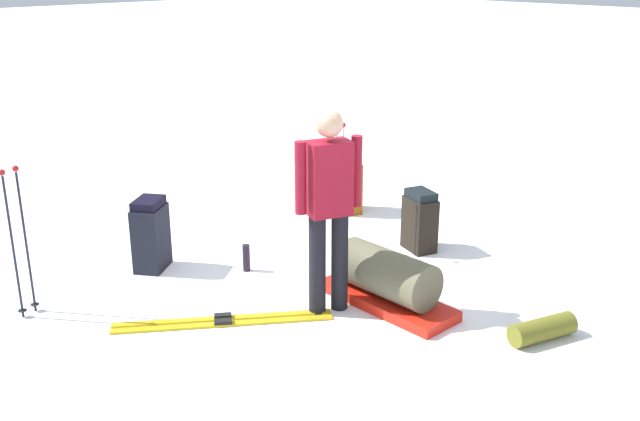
% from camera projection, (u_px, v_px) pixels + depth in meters
% --- Properties ---
extents(ground_plane, '(80.00, 80.00, 0.00)m').
position_uv_depth(ground_plane, '(320.00, 283.00, 6.59)').
color(ground_plane, white).
extents(skier_standing, '(0.54, 0.33, 1.70)m').
position_uv_depth(skier_standing, '(329.00, 202.00, 5.78)').
color(skier_standing, black).
rests_on(skier_standing, ground_plane).
extents(ski_pair_near, '(1.53, 1.19, 0.05)m').
position_uv_depth(ski_pair_near, '(223.00, 321.00, 5.88)').
color(ski_pair_near, '#BB9D15').
rests_on(ski_pair_near, ground_plane).
extents(backpack_large_dark, '(0.34, 0.42, 0.67)m').
position_uv_depth(backpack_large_dark, '(348.00, 184.00, 8.36)').
color(backpack_large_dark, brown).
rests_on(backpack_large_dark, ground_plane).
extents(backpack_bright, '(0.33, 0.40, 0.62)m').
position_uv_depth(backpack_bright, '(420.00, 221.00, 7.25)').
color(backpack_bright, black).
rests_on(backpack_bright, ground_plane).
extents(backpack_small_spare, '(0.44, 0.42, 0.69)m').
position_uv_depth(backpack_small_spare, '(151.00, 235.00, 6.80)').
color(backpack_small_spare, black).
rests_on(backpack_small_spare, ground_plane).
extents(ski_poles_planted_near, '(0.19, 0.11, 1.26)m').
position_uv_depth(ski_poles_planted_near, '(18.00, 235.00, 5.79)').
color(ski_poles_planted_near, black).
rests_on(ski_poles_planted_near, ground_plane).
extents(ski_poles_planted_far, '(0.19, 0.11, 1.32)m').
position_uv_depth(ski_poles_planted_far, '(340.00, 183.00, 7.01)').
color(ski_poles_planted_far, '#AEB2C2').
rests_on(ski_poles_planted_far, ground_plane).
extents(gear_sled, '(0.48, 1.26, 0.49)m').
position_uv_depth(gear_sled, '(387.00, 281.00, 6.11)').
color(gear_sled, red).
rests_on(gear_sled, ground_plane).
extents(sleeping_mat_rolled, '(0.58, 0.35, 0.18)m').
position_uv_depth(sleeping_mat_rolled, '(542.00, 329.00, 5.59)').
color(sleeping_mat_rolled, brown).
rests_on(sleeping_mat_rolled, ground_plane).
extents(thermos_bottle, '(0.07, 0.07, 0.26)m').
position_uv_depth(thermos_bottle, '(246.00, 258.00, 6.81)').
color(thermos_bottle, black).
rests_on(thermos_bottle, ground_plane).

